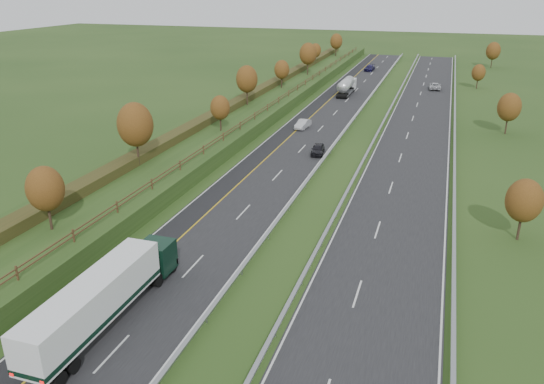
# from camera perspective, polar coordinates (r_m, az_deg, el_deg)

# --- Properties ---
(ground) EXTENTS (400.00, 400.00, 0.00)m
(ground) POSITION_cam_1_polar(r_m,az_deg,el_deg) (83.50, 9.17, 5.70)
(ground) COLOR #264217
(ground) RESTS_ON ground
(near_carriageway) EXTENTS (10.50, 200.00, 0.04)m
(near_carriageway) POSITION_cam_1_polar(r_m,az_deg,el_deg) (89.69, 4.61, 7.02)
(near_carriageway) COLOR black
(near_carriageway) RESTS_ON ground
(far_carriageway) EXTENTS (10.50, 200.00, 0.04)m
(far_carriageway) POSITION_cam_1_polar(r_m,az_deg,el_deg) (87.55, 15.22, 5.97)
(far_carriageway) COLOR black
(far_carriageway) RESTS_ON ground
(hard_shoulder) EXTENTS (3.00, 200.00, 0.04)m
(hard_shoulder) POSITION_cam_1_polar(r_m,az_deg,el_deg) (90.59, 2.29, 7.23)
(hard_shoulder) COLOR black
(hard_shoulder) RESTS_ON ground
(lane_markings) EXTENTS (26.75, 200.00, 0.01)m
(lane_markings) POSITION_cam_1_polar(r_m,az_deg,el_deg) (88.38, 8.66, 6.65)
(lane_markings) COLOR silver
(lane_markings) RESTS_ON near_carriageway
(embankment_left) EXTENTS (12.00, 200.00, 2.00)m
(embankment_left) POSITION_cam_1_polar(r_m,az_deg,el_deg) (93.20, -3.24, 8.24)
(embankment_left) COLOR #264217
(embankment_left) RESTS_ON ground
(hedge_left) EXTENTS (2.20, 180.00, 1.10)m
(hedge_left) POSITION_cam_1_polar(r_m,az_deg,el_deg) (93.58, -4.42, 9.24)
(hedge_left) COLOR #333817
(hedge_left) RESTS_ON embankment_left
(fence_left) EXTENTS (0.12, 189.06, 1.20)m
(fence_left) POSITION_cam_1_polar(r_m,az_deg,el_deg) (90.94, -0.67, 9.05)
(fence_left) COLOR #422B19
(fence_left) RESTS_ON embankment_left
(median_barrier_near) EXTENTS (0.32, 200.00, 0.71)m
(median_barrier_near) POSITION_cam_1_polar(r_m,az_deg,el_deg) (88.46, 8.24, 7.06)
(median_barrier_near) COLOR gray
(median_barrier_near) RESTS_ON ground
(median_barrier_far) EXTENTS (0.32, 200.00, 0.71)m
(median_barrier_far) POSITION_cam_1_polar(r_m,az_deg,el_deg) (87.79, 11.54, 6.74)
(median_barrier_far) COLOR gray
(median_barrier_far) RESTS_ON ground
(outer_barrier_far) EXTENTS (0.32, 200.00, 0.71)m
(outer_barrier_far) POSITION_cam_1_polar(r_m,az_deg,el_deg) (87.37, 19.06, 5.92)
(outer_barrier_far) COLOR gray
(outer_barrier_far) RESTS_ON ground
(trees_left) EXTENTS (6.64, 164.30, 7.66)m
(trees_left) POSITION_cam_1_polar(r_m,az_deg,el_deg) (88.89, -3.88, 11.11)
(trees_left) COLOR #2D2116
(trees_left) RESTS_ON embankment_left
(trees_far) EXTENTS (8.45, 118.60, 7.12)m
(trees_far) POSITION_cam_1_polar(r_m,az_deg,el_deg) (115.65, 23.06, 10.84)
(trees_far) COLOR #2D2116
(trees_far) RESTS_ON ground
(box_lorry) EXTENTS (2.58, 16.28, 4.06)m
(box_lorry) POSITION_cam_1_polar(r_m,az_deg,el_deg) (38.96, -17.62, -10.65)
(box_lorry) COLOR black
(box_lorry) RESTS_ON near_carriageway
(road_tanker) EXTENTS (2.40, 11.22, 3.46)m
(road_tanker) POSITION_cam_1_polar(r_m,az_deg,el_deg) (117.25, 8.04, 11.26)
(road_tanker) COLOR silver
(road_tanker) RESTS_ON near_carriageway
(car_dark_near) EXTENTS (2.20, 4.38, 1.43)m
(car_dark_near) POSITION_cam_1_polar(r_m,az_deg,el_deg) (74.68, 4.95, 4.61)
(car_dark_near) COLOR black
(car_dark_near) RESTS_ON near_carriageway
(car_silver_mid) EXTENTS (2.02, 4.50, 1.43)m
(car_silver_mid) POSITION_cam_1_polar(r_m,az_deg,el_deg) (88.27, 3.35, 7.31)
(car_silver_mid) COLOR silver
(car_silver_mid) RESTS_ON near_carriageway
(car_small_far) EXTENTS (2.53, 5.45, 1.54)m
(car_small_far) POSITION_cam_1_polar(r_m,az_deg,el_deg) (151.11, 10.45, 13.00)
(car_small_far) COLOR #171440
(car_small_far) RESTS_ON near_carriageway
(car_oncoming) EXTENTS (2.70, 5.49, 1.50)m
(car_oncoming) POSITION_cam_1_polar(r_m,az_deg,el_deg) (127.26, 17.14, 10.84)
(car_oncoming) COLOR silver
(car_oncoming) RESTS_ON far_carriageway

